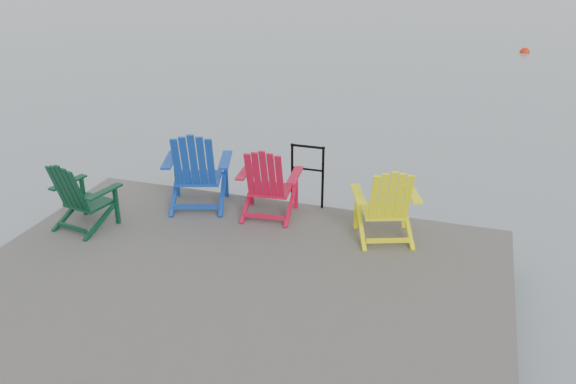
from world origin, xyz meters
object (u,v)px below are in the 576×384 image
(chair_green, at_px, (80,195))
(chair_red, at_px, (268,181))
(handrail, at_px, (307,170))
(chair_yellow, at_px, (387,203))
(chair_blue, at_px, (197,169))
(buoy_b, at_px, (525,53))

(chair_green, relative_size, chair_red, 0.93)
(handrail, distance_m, chair_red, 0.63)
(handrail, relative_size, chair_yellow, 0.90)
(chair_red, bearing_deg, chair_blue, 174.38)
(chair_green, relative_size, chair_blue, 0.83)
(chair_green, bearing_deg, handrail, 41.72)
(chair_green, bearing_deg, buoy_b, 81.49)
(chair_blue, xyz_separation_m, chair_red, (1.03, 0.01, -0.06))
(handrail, xyz_separation_m, chair_green, (-2.58, -1.54, -0.07))
(chair_red, distance_m, chair_yellow, 1.62)
(handrail, distance_m, chair_green, 3.00)
(chair_red, bearing_deg, chair_green, -160.28)
(chair_green, bearing_deg, chair_red, 36.79)
(handrail, distance_m, buoy_b, 16.10)
(chair_blue, distance_m, buoy_b, 16.94)
(chair_yellow, bearing_deg, handrail, 130.83)
(handrail, xyz_separation_m, chair_yellow, (1.20, -0.67, -0.04))
(chair_yellow, distance_m, buoy_b, 16.54)
(chair_blue, height_order, chair_yellow, chair_blue)
(buoy_b, bearing_deg, chair_blue, -106.94)
(buoy_b, bearing_deg, chair_green, -109.41)
(chair_yellow, bearing_deg, buoy_b, 61.87)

